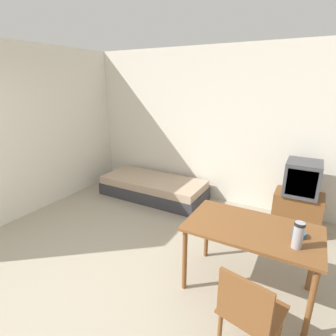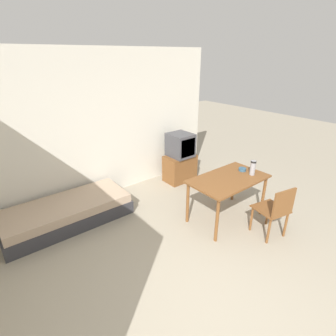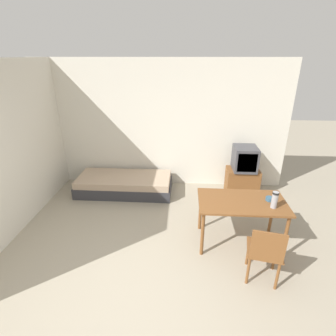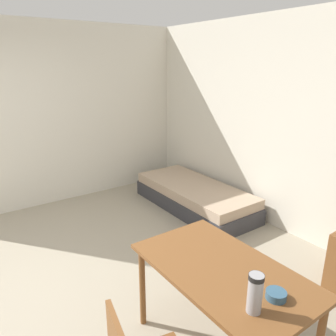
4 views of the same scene
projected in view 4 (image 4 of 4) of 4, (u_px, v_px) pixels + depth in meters
name	position (u px, v px, depth m)	size (l,w,h in m)	color
ground_plane	(9.00, 310.00, 2.93)	(20.00, 20.00, 0.00)	#9E937F
wall_back	(264.00, 123.00, 4.32)	(5.38, 0.06, 2.70)	silver
wall_left	(81.00, 114.00, 5.14)	(0.06, 4.26, 2.70)	silver
daybed	(195.00, 197.00, 4.95)	(2.00, 0.85, 0.37)	#333338
dining_table	(222.00, 279.00, 2.31)	(1.29, 0.75, 0.75)	brown
thermos_flask	(255.00, 292.00, 1.84)	(0.09, 0.09, 0.25)	#99999E
mate_bowl	(276.00, 295.00, 1.98)	(0.13, 0.13, 0.05)	#335670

